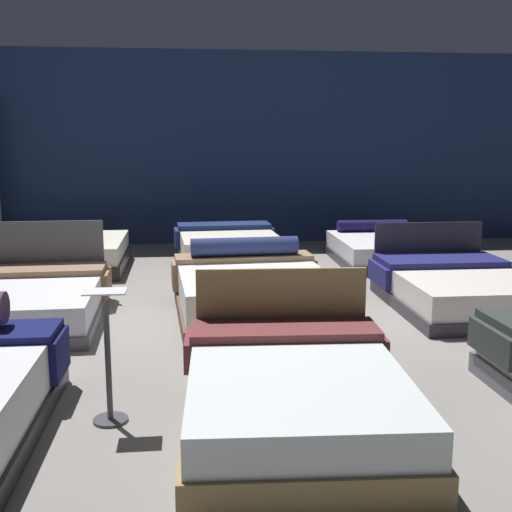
# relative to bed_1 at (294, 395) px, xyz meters

# --- Properties ---
(ground_plane) EXTENTS (18.00, 18.00, 0.02)m
(ground_plane) POSITION_rel_bed_1_xyz_m (-0.04, 2.81, -0.25)
(ground_plane) COLOR gray
(showroom_back_wall) EXTENTS (18.00, 0.06, 3.50)m
(showroom_back_wall) POSITION_rel_bed_1_xyz_m (-0.04, 7.90, 1.51)
(showroom_back_wall) COLOR navy
(showroom_back_wall) RESTS_ON ground_plane
(bed_1) EXTENTS (1.57, 2.06, 0.91)m
(bed_1) POSITION_rel_bed_1_xyz_m (0.00, 0.00, 0.00)
(bed_1) COLOR olive
(bed_1) RESTS_ON ground_plane
(bed_3) EXTENTS (1.64, 2.06, 0.96)m
(bed_3) POSITION_rel_bed_1_xyz_m (-2.41, 2.84, -0.02)
(bed_3) COLOR #504F55
(bed_3) RESTS_ON ground_plane
(bed_4) EXTENTS (1.79, 2.08, 0.78)m
(bed_4) POSITION_rel_bed_1_xyz_m (0.02, 2.81, 0.03)
(bed_4) COLOR brown
(bed_4) RESTS_ON ground_plane
(bed_5) EXTENTS (1.59, 2.10, 0.87)m
(bed_5) POSITION_rel_bed_1_xyz_m (2.39, 2.89, -0.01)
(bed_5) COLOR #292630
(bed_5) RESTS_ON ground_plane
(bed_6) EXTENTS (1.59, 1.94, 0.45)m
(bed_6) POSITION_rel_bed_1_xyz_m (-2.41, 5.62, -0.02)
(bed_6) COLOR black
(bed_6) RESTS_ON ground_plane
(bed_7) EXTENTS (1.65, 1.99, 0.57)m
(bed_7) POSITION_rel_bed_1_xyz_m (-0.07, 5.65, 0.02)
(bed_7) COLOR black
(bed_7) RESTS_ON ground_plane
(bed_8) EXTENTS (1.57, 2.02, 0.58)m
(bed_8) POSITION_rel_bed_1_xyz_m (2.40, 5.67, -0.04)
(bed_8) COLOR #2A2936
(bed_8) RESTS_ON ground_plane
(price_sign) EXTENTS (0.28, 0.24, 0.92)m
(price_sign) POSITION_rel_bed_1_xyz_m (-1.24, 0.25, 0.11)
(price_sign) COLOR #3F3F44
(price_sign) RESTS_ON ground_plane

